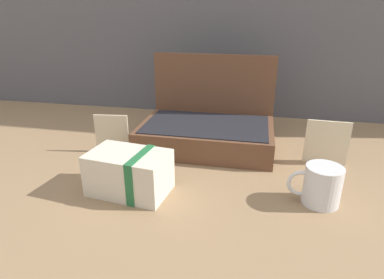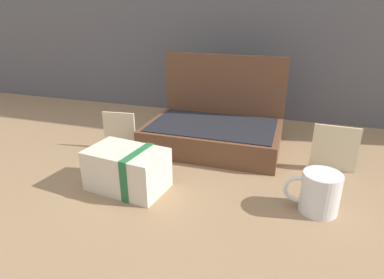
{
  "view_description": "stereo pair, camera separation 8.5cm",
  "coord_description": "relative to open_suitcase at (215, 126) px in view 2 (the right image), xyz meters",
  "views": [
    {
      "loc": [
        0.17,
        -0.79,
        0.43
      ],
      "look_at": [
        0.01,
        -0.02,
        0.11
      ],
      "focal_mm": 30.29,
      "sensor_mm": 36.0,
      "label": 1
    },
    {
      "loc": [
        0.25,
        -0.77,
        0.43
      ],
      "look_at": [
        0.01,
        -0.02,
        0.11
      ],
      "focal_mm": 30.29,
      "sensor_mm": 36.0,
      "label": 2
    }
  ],
  "objects": [
    {
      "name": "ground_plane",
      "position": [
        -0.01,
        -0.21,
        -0.06
      ],
      "size": [
        6.0,
        6.0,
        0.0
      ],
      "primitive_type": "plane",
      "color": "#8C6D4C"
    },
    {
      "name": "open_suitcase",
      "position": [
        0.0,
        0.0,
        0.0
      ],
      "size": [
        0.42,
        0.29,
        0.28
      ],
      "color": "brown",
      "rests_on": "ground_plane"
    },
    {
      "name": "cream_toiletry_bag",
      "position": [
        -0.14,
        -0.34,
        -0.01
      ],
      "size": [
        0.21,
        0.14,
        0.11
      ],
      "color": "beige",
      "rests_on": "ground_plane"
    },
    {
      "name": "coffee_mug",
      "position": [
        0.31,
        -0.3,
        -0.02
      ],
      "size": [
        0.12,
        0.08,
        0.09
      ],
      "color": "silver",
      "rests_on": "ground_plane"
    },
    {
      "name": "info_card_left",
      "position": [
        -0.28,
        -0.13,
        -0.0
      ],
      "size": [
        0.11,
        0.02,
        0.12
      ],
      "primitive_type": "cube",
      "rotation": [
        0.0,
        0.0,
        0.11
      ],
      "color": "beige",
      "rests_on": "ground_plane"
    },
    {
      "name": "poster_card_right",
      "position": [
        0.36,
        -0.08,
        0.0
      ],
      "size": [
        0.12,
        0.01,
        0.13
      ],
      "primitive_type": "cube",
      "rotation": [
        0.0,
        0.0,
        -0.05
      ],
      "color": "beige",
      "rests_on": "ground_plane"
    }
  ]
}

